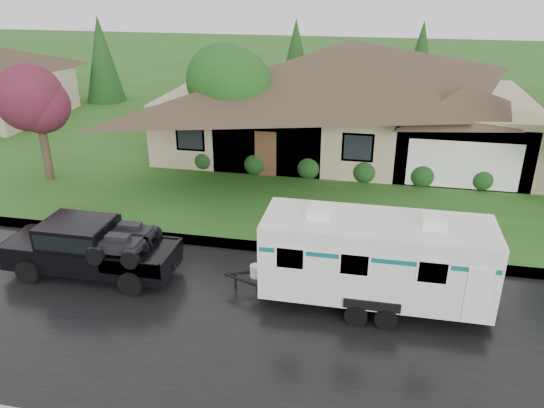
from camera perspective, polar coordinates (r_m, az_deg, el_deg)
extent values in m
plane|color=#25541A|center=(16.58, -3.08, -8.41)|extent=(140.00, 140.00, 0.00)
cube|color=black|center=(14.98, -5.03, -12.35)|extent=(140.00, 8.00, 0.01)
cube|color=gray|center=(18.43, -1.35, -4.59)|extent=(140.00, 0.50, 0.15)
cube|color=#25541A|center=(30.10, 4.08, 6.73)|extent=(140.00, 26.00, 0.15)
cube|color=tan|center=(28.53, 7.92, 8.91)|extent=(18.00, 10.00, 3.00)
pyramid|color=#3C2B20|center=(27.79, 8.41, 17.11)|extent=(19.44, 10.80, 2.60)
cube|color=tan|center=(25.90, 19.44, 5.92)|extent=(5.76, 4.00, 2.70)
cylinder|color=#382B1E|center=(25.02, -4.53, 6.38)|extent=(0.40, 0.40, 2.51)
sphere|color=#21581C|center=(24.35, -4.74, 12.58)|extent=(3.47, 3.47, 3.47)
cylinder|color=#382B1E|center=(25.96, -23.09, 4.86)|extent=(0.37, 0.37, 2.23)
sphere|color=maroon|center=(25.36, -23.97, 10.08)|extent=(3.08, 3.08, 3.08)
sphere|color=#143814|center=(25.55, -7.29, 4.86)|extent=(1.00, 1.00, 1.00)
sphere|color=#143814|center=(24.88, -1.76, 4.52)|extent=(1.00, 1.00, 1.00)
sphere|color=#143814|center=(24.45, 4.01, 4.12)|extent=(1.00, 1.00, 1.00)
sphere|color=#143814|center=(24.28, 9.92, 3.68)|extent=(1.00, 1.00, 1.00)
sphere|color=#143814|center=(24.37, 15.85, 3.19)|extent=(1.00, 1.00, 1.00)
sphere|color=#143814|center=(24.71, 21.66, 2.67)|extent=(1.00, 1.00, 1.00)
cube|color=black|center=(17.61, -18.82, -5.12)|extent=(5.34, 1.78, 0.76)
cube|color=black|center=(18.53, -24.18, -3.70)|extent=(1.42, 1.73, 0.31)
cube|color=black|center=(17.48, -20.12, -3.00)|extent=(2.13, 1.67, 0.80)
cube|color=black|center=(17.46, -20.14, -2.87)|extent=(1.96, 1.71, 0.49)
cube|color=black|center=(16.78, -13.86, -5.28)|extent=(1.96, 1.69, 0.05)
cylinder|color=black|center=(18.02, -24.73, -6.60)|extent=(0.75, 0.28, 0.75)
cylinder|color=black|center=(19.25, -21.83, -4.13)|extent=(0.75, 0.28, 0.75)
cylinder|color=black|center=(16.35, -14.95, -8.23)|extent=(0.75, 0.28, 0.75)
cylinder|color=black|center=(17.70, -12.54, -5.38)|extent=(0.75, 0.28, 0.75)
cube|color=silver|center=(15.00, 11.07, -5.58)|extent=(6.22, 2.13, 2.18)
cube|color=black|center=(15.62, 10.72, -9.50)|extent=(6.58, 1.07, 0.12)
cube|color=#0D575B|center=(14.77, 11.22, -3.96)|extent=(6.10, 2.15, 0.12)
cube|color=white|center=(14.51, 5.13, -0.80)|extent=(0.62, 0.71, 0.28)
cube|color=white|center=(14.54, 17.05, -1.75)|extent=(0.62, 0.71, 0.28)
cylinder|color=black|center=(14.77, 9.00, -11.71)|extent=(0.62, 0.21, 0.62)
cylinder|color=black|center=(16.54, 9.43, -7.56)|extent=(0.62, 0.21, 0.62)
cylinder|color=black|center=(14.79, 12.16, -11.96)|extent=(0.62, 0.21, 0.62)
cylinder|color=black|center=(16.55, 12.21, -7.78)|extent=(0.62, 0.21, 0.62)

